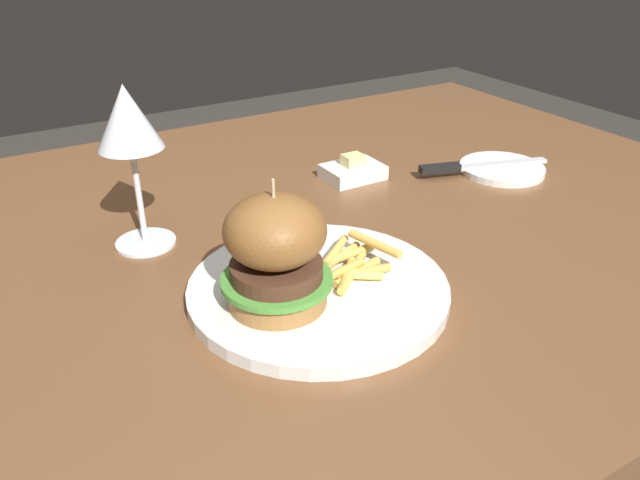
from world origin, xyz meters
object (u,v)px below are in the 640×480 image
(bread_plate, at_px, (502,169))
(main_plate, at_px, (318,289))
(wine_glass, at_px, (128,125))
(butter_dish, at_px, (353,171))
(burger_sandwich, at_px, (276,252))
(table_knife, at_px, (472,166))

(bread_plate, bearing_deg, main_plate, -160.15)
(wine_glass, relative_size, butter_dish, 2.26)
(burger_sandwich, distance_m, wine_glass, 0.23)
(table_knife, bearing_deg, burger_sandwich, -157.44)
(table_knife, xyz_separation_m, butter_dish, (-0.16, 0.08, -0.00))
(main_plate, xyz_separation_m, wine_glass, (-0.12, 0.20, 0.14))
(wine_glass, height_order, butter_dish, wine_glass)
(wine_glass, bearing_deg, main_plate, -59.18)
(bread_plate, relative_size, butter_dish, 1.49)
(burger_sandwich, relative_size, bread_plate, 1.03)
(table_knife, bearing_deg, main_plate, -155.79)
(main_plate, distance_m, table_knife, 0.39)
(burger_sandwich, height_order, wine_glass, wine_glass)
(burger_sandwich, bearing_deg, wine_glass, 108.00)
(main_plate, xyz_separation_m, burger_sandwich, (-0.05, -0.01, 0.06))
(burger_sandwich, relative_size, table_knife, 0.65)
(main_plate, bearing_deg, table_knife, 24.21)
(burger_sandwich, distance_m, butter_dish, 0.36)
(table_knife, bearing_deg, wine_glass, 175.58)
(burger_sandwich, xyz_separation_m, bread_plate, (0.45, 0.15, -0.06))
(burger_sandwich, distance_m, table_knife, 0.44)
(burger_sandwich, bearing_deg, bread_plate, 18.79)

